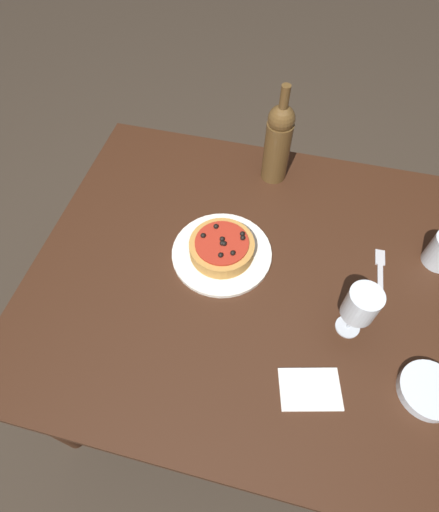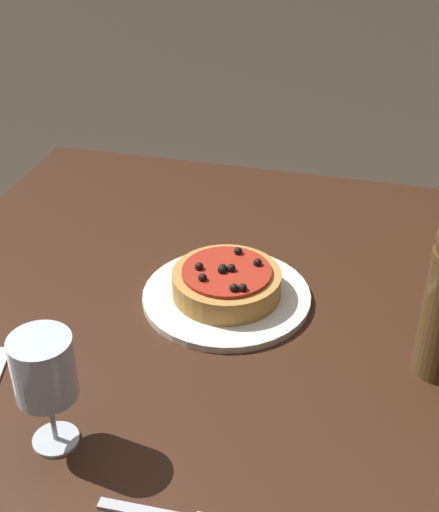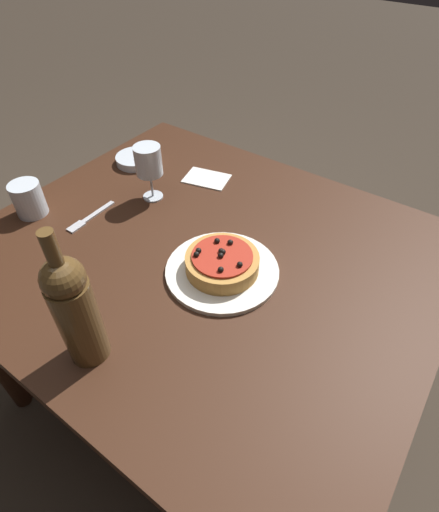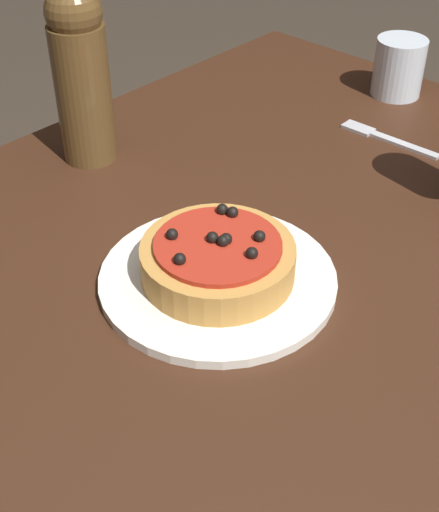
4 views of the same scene
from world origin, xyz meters
name	(u,v)px [view 3 (image 3 of 4)]	position (x,y,z in m)	size (l,w,h in m)	color
ground_plane	(209,386)	(0.00, 0.00, 0.00)	(14.00, 14.00, 0.00)	#382D23
dining_table	(204,272)	(0.00, 0.00, 0.62)	(1.17, 1.01, 0.71)	#381E11
dinner_plate	(222,271)	(0.09, -0.04, 0.71)	(0.28, 0.28, 0.01)	white
pizza	(222,262)	(0.09, -0.04, 0.74)	(0.18, 0.18, 0.06)	#BC843D
wine_glass	(148,162)	(-0.27, 0.10, 0.83)	(0.08, 0.08, 0.17)	silver
wine_bottle	(75,309)	(0.00, -0.38, 0.84)	(0.08, 0.08, 0.32)	brown
water_cup	(28,199)	(-0.49, -0.16, 0.76)	(0.08, 0.08, 0.10)	silver
side_bowl	(136,159)	(-0.45, 0.22, 0.72)	(0.13, 0.13, 0.03)	silver
fork	(89,218)	(-0.34, -0.09, 0.71)	(0.03, 0.17, 0.00)	#B7B7BC
paper_napkin	(207,179)	(-0.20, 0.27, 0.71)	(0.16, 0.13, 0.00)	silver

